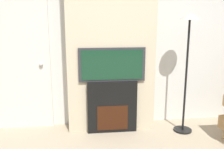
# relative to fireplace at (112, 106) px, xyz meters

# --- Properties ---
(wall_back) EXTENTS (6.00, 0.06, 2.70)m
(wall_back) POSITION_rel_fireplace_xyz_m (0.00, 0.35, 0.97)
(wall_back) COLOR silver
(wall_back) RESTS_ON ground_plane
(chimney_breast) EXTENTS (1.28, 0.32, 2.70)m
(chimney_breast) POSITION_rel_fireplace_xyz_m (0.00, 0.16, 0.97)
(chimney_breast) COLOR beige
(chimney_breast) RESTS_ON ground_plane
(fireplace) EXTENTS (0.73, 0.15, 0.77)m
(fireplace) POSITION_rel_fireplace_xyz_m (0.00, 0.00, 0.00)
(fireplace) COLOR black
(fireplace) RESTS_ON ground_plane
(television) EXTENTS (0.96, 0.07, 0.49)m
(television) POSITION_rel_fireplace_xyz_m (0.00, -0.00, 0.63)
(television) COLOR #2D2D33
(television) RESTS_ON fireplace
(floor_lamp) EXTENTS (0.28, 0.28, 1.74)m
(floor_lamp) POSITION_rel_fireplace_xyz_m (1.06, -0.13, 0.93)
(floor_lamp) COLOR black
(floor_lamp) RESTS_ON ground_plane
(entry_door) EXTENTS (0.88, 0.09, 2.08)m
(entry_door) POSITION_rel_fireplace_xyz_m (-1.34, 0.30, 0.65)
(entry_door) COLOR silver
(entry_door) RESTS_ON ground_plane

